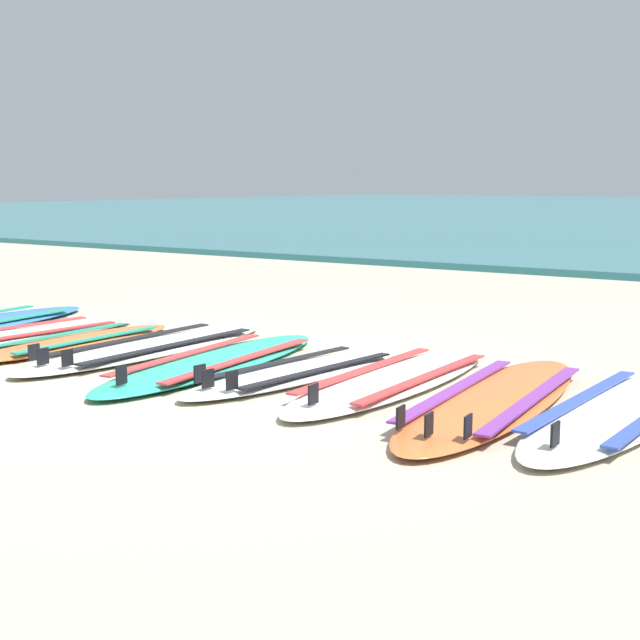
# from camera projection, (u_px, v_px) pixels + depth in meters

# --- Properties ---
(ground_plane) EXTENTS (80.00, 80.00, 0.00)m
(ground_plane) POSITION_uv_depth(u_px,v_px,m) (198.00, 371.00, 5.97)
(ground_plane) COLOR #B7AD93
(surfboard_1) EXTENTS (0.76, 2.31, 0.18)m
(surfboard_1) POSITION_uv_depth(u_px,v_px,m) (16.00, 336.00, 7.12)
(surfboard_1) COLOR white
(surfboard_1) RESTS_ON ground
(surfboard_2) EXTENTS (0.53, 1.98, 0.18)m
(surfboard_2) POSITION_uv_depth(u_px,v_px,m) (73.00, 342.00, 6.86)
(surfboard_2) COLOR orange
(surfboard_2) RESTS_ON ground
(surfboard_3) EXTENTS (0.63, 2.47, 0.18)m
(surfboard_3) POSITION_uv_depth(u_px,v_px,m) (149.00, 348.00, 6.64)
(surfboard_3) COLOR silver
(surfboard_3) RESTS_ON ground
(surfboard_4) EXTENTS (0.86, 2.48, 0.18)m
(surfboard_4) POSITION_uv_depth(u_px,v_px,m) (214.00, 362.00, 6.11)
(surfboard_4) COLOR #2DB793
(surfboard_4) RESTS_ON ground
(surfboard_5) EXTENTS (0.72, 2.05, 0.18)m
(surfboard_5) POSITION_uv_depth(u_px,v_px,m) (298.00, 372.00, 5.78)
(surfboard_5) COLOR white
(surfboard_5) RESTS_ON ground
(surfboard_6) EXTENTS (0.63, 2.35, 0.18)m
(surfboard_6) POSITION_uv_depth(u_px,v_px,m) (394.00, 379.00, 5.57)
(surfboard_6) COLOR white
(surfboard_6) RESTS_ON ground
(surfboard_7) EXTENTS (0.85, 2.55, 0.18)m
(surfboard_7) POSITION_uv_depth(u_px,v_px,m) (494.00, 399.00, 5.05)
(surfboard_7) COLOR orange
(surfboard_7) RESTS_ON ground
(surfboard_8) EXTENTS (0.66, 2.40, 0.18)m
(surfboard_8) POSITION_uv_depth(u_px,v_px,m) (619.00, 411.00, 4.80)
(surfboard_8) COLOR silver
(surfboard_8) RESTS_ON ground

